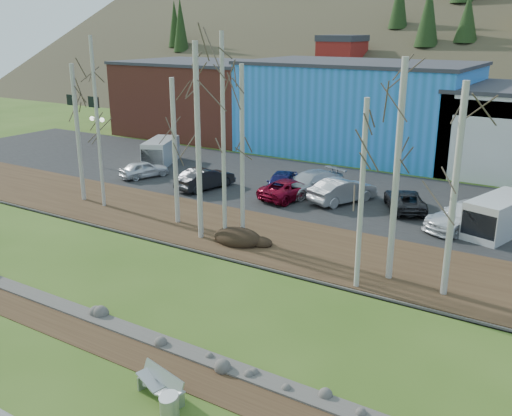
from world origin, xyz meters
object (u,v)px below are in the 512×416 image
Objects in this scene: car_5 at (343,190)px; car_6 at (405,200)px; car_2 at (290,189)px; van_white at (498,216)px; litter_bin at (170,412)px; seagull at (145,383)px; car_7 at (465,216)px; car_1 at (205,178)px; bench_damaged at (161,385)px; street_lamp at (98,128)px; car_3 at (310,183)px; car_4 at (281,183)px; car_0 at (144,169)px; van_grey at (160,152)px.

car_5 is 1.05× the size of car_6.
car_2 is 0.92× the size of van_white.
litter_bin is at bearing 64.01° from car_6.
car_7 reaches higher than seagull.
seagull is at bearing -92.59° from van_white.
car_2 is at bearing -157.84° from car_1.
street_lamp is at bearing 152.90° from bench_damaged.
bench_damaged is at bearing -73.36° from car_7.
car_7 is (11.45, -0.02, 0.11)m from car_2.
seagull is 22.17m from van_white.
car_6 is (-0.76, 23.71, 0.29)m from litter_bin.
car_5 is 0.93× the size of van_white.
litter_bin is 0.20× the size of car_2.
car_3 is 1.96m from car_4.
car_6 is at bearing -151.77° from car_0.
car_1 is 14.01m from car_6.
car_3 is at bearing -146.24° from car_1.
car_6 is at bearing -155.58° from car_2.
street_lamp is 18.54m from car_3.
car_5 is 4.06m from car_6.
bench_damaged is 27.87m from car_0.
bench_damaged is 0.49× the size of street_lamp.
car_6 is (4.02, 0.56, -0.16)m from car_5.
litter_bin is 24.44m from car_4.
car_2 is 7.56m from car_6.
car_7 is at bearing -164.32° from car_1.
car_5 is at bearing -150.33° from car_2.
street_lamp reaches higher than bench_damaged.
bench_damaged is 0.40× the size of van_grey.
seagull is 31.65m from street_lamp.
bench_damaged is 22.51m from car_5.
bench_damaged is at bearing -86.26° from car_4.
van_grey is (-27.51, 3.19, -0.05)m from van_white.
car_2 is 0.96× the size of van_grey.
van_white reaches higher than car_4.
car_0 is 15.82m from car_5.
car_7 is at bearing -30.14° from van_grey.
van_white is at bearing 90.37° from seagull.
car_3 is at bearing 16.15° from car_4.
car_2 reaches higher than bench_damaged.
van_grey is at bearing 51.41° from street_lamp.
street_lamp is 25.23m from car_6.
bench_damaged is 32.24m from street_lamp.
street_lamp is at bearing 157.92° from seagull.
car_3 is at bearing -160.18° from car_7.
seagull is 31.77m from van_grey.
car_3 reaches higher than litter_bin.
litter_bin reaches higher than bench_damaged.
car_4 is at bearing -20.66° from car_6.
litter_bin is at bearing 122.15° from car_2.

